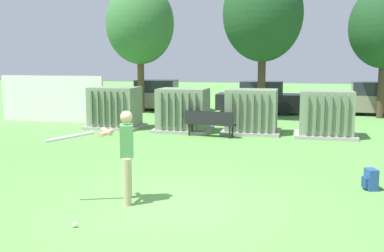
{
  "coord_description": "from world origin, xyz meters",
  "views": [
    {
      "loc": [
        2.43,
        -8.14,
        2.67
      ],
      "look_at": [
        -0.3,
        3.5,
        1.0
      ],
      "focal_mm": 44.15,
      "sensor_mm": 36.0,
      "label": 1
    }
  ],
  "objects": [
    {
      "name": "tree_center_left",
      "position": [
        0.59,
        13.58,
        4.7
      ],
      "size": [
        3.59,
        3.59,
        6.85
      ],
      "color": "#4C3828",
      "rests_on": "ground"
    },
    {
      "name": "tree_left",
      "position": [
        -5.61,
        14.73,
        4.47
      ],
      "size": [
        3.41,
        3.41,
        6.51
      ],
      "color": "brown",
      "rests_on": "ground"
    },
    {
      "name": "parked_car_left_of_center",
      "position": [
        0.31,
        15.87,
        0.75
      ],
      "size": [
        4.25,
        2.02,
        1.62
      ],
      "color": "black",
      "rests_on": "ground"
    },
    {
      "name": "transformer_mid_west",
      "position": [
        -1.93,
        8.96,
        0.79
      ],
      "size": [
        2.1,
        1.7,
        1.62
      ],
      "color": "#9E9B93",
      "rests_on": "ground"
    },
    {
      "name": "sports_ball",
      "position": [
        -1.08,
        -1.47,
        0.04
      ],
      "size": [
        0.09,
        0.09,
        0.09
      ],
      "primitive_type": "sphere",
      "color": "white",
      "rests_on": "ground"
    },
    {
      "name": "transformer_east",
      "position": [
        3.25,
        8.85,
        0.79
      ],
      "size": [
        2.1,
        1.7,
        1.62
      ],
      "color": "#9E9B93",
      "rests_on": "ground"
    },
    {
      "name": "batter",
      "position": [
        -0.81,
        0.04,
        0.98
      ],
      "size": [
        1.58,
        0.83,
        1.74
      ],
      "color": "tan",
      "rests_on": "ground"
    },
    {
      "name": "park_bench",
      "position": [
        -0.7,
        7.92,
        0.54
      ],
      "size": [
        1.84,
        0.74,
        0.92
      ],
      "color": "black",
      "rests_on": "ground"
    },
    {
      "name": "fence_panel",
      "position": [
        -8.25,
        10.5,
        1.0
      ],
      "size": [
        4.8,
        0.12,
        2.0
      ],
      "primitive_type": "cube",
      "color": "white",
      "rests_on": "ground"
    },
    {
      "name": "transformer_west",
      "position": [
        -4.77,
        9.2,
        0.79
      ],
      "size": [
        2.1,
        1.7,
        1.62
      ],
      "color": "#9E9B93",
      "rests_on": "ground"
    },
    {
      "name": "transformer_mid_east",
      "position": [
        0.64,
        9.07,
        0.79
      ],
      "size": [
        2.1,
        1.7,
        1.62
      ],
      "color": "#9E9B93",
      "rests_on": "ground"
    },
    {
      "name": "parked_car_leftmost",
      "position": [
        -5.34,
        16.14,
        0.75
      ],
      "size": [
        4.3,
        2.12,
        1.62
      ],
      "color": "gray",
      "rests_on": "ground"
    },
    {
      "name": "parked_car_right_of_center",
      "position": [
        5.76,
        16.43,
        0.75
      ],
      "size": [
        4.26,
        2.04,
        1.62
      ],
      "color": "gray",
      "rests_on": "ground"
    },
    {
      "name": "backpack",
      "position": [
        3.86,
        1.99,
        0.21
      ],
      "size": [
        0.32,
        0.36,
        0.44
      ],
      "color": "#264C8C",
      "rests_on": "ground"
    },
    {
      "name": "ground_plane",
      "position": [
        0.0,
        0.0,
        0.0
      ],
      "size": [
        96.0,
        96.0,
        0.0
      ],
      "primitive_type": "plane",
      "color": "#5B9947"
    }
  ]
}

